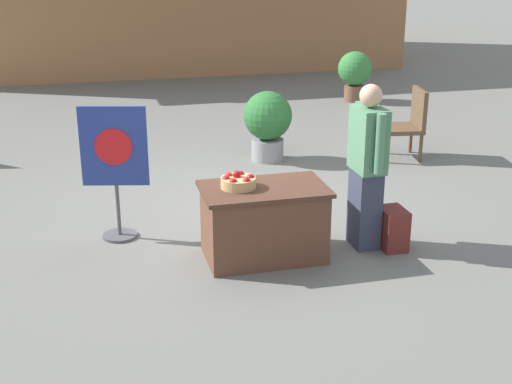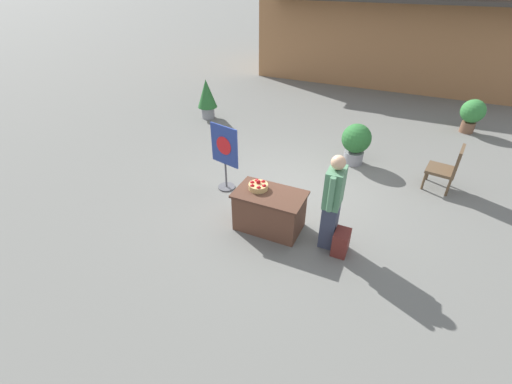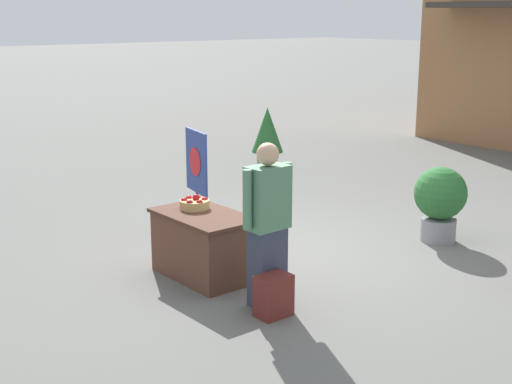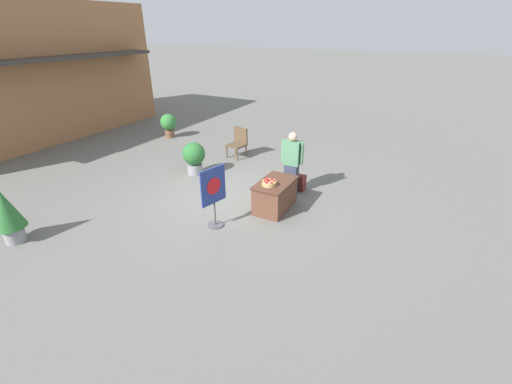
% 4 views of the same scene
% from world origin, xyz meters
% --- Properties ---
extents(ground_plane, '(120.00, 120.00, 0.00)m').
position_xyz_m(ground_plane, '(0.00, 0.00, 0.00)').
color(ground_plane, slate).
extents(storefront_building, '(10.38, 5.80, 4.94)m').
position_xyz_m(storefront_building, '(0.77, 10.60, 2.47)').
color(storefront_building, '#9E6B42').
rests_on(storefront_building, ground_plane).
extents(display_table, '(1.21, 0.73, 0.73)m').
position_xyz_m(display_table, '(0.09, -1.25, 0.37)').
color(display_table, brown).
rests_on(display_table, ground_plane).
extents(apple_basket, '(0.34, 0.34, 0.16)m').
position_xyz_m(apple_basket, '(-0.16, -1.20, 0.79)').
color(apple_basket, tan).
rests_on(apple_basket, display_table).
extents(person_visitor, '(0.27, 0.61, 1.67)m').
position_xyz_m(person_visitor, '(1.14, -1.22, 0.85)').
color(person_visitor, '#33384C').
rests_on(person_visitor, ground_plane).
extents(backpack, '(0.24, 0.34, 0.42)m').
position_xyz_m(backpack, '(1.40, -1.35, 0.21)').
color(backpack, maroon).
rests_on(backpack, ground_plane).
extents(poster_board, '(0.67, 0.36, 1.41)m').
position_xyz_m(poster_board, '(-1.26, -0.40, 0.80)').
color(poster_board, '#4C4C51').
rests_on(poster_board, ground_plane).
extents(patio_chair, '(0.63, 0.63, 0.99)m').
position_xyz_m(patio_chair, '(2.90, 1.48, 0.53)').
color(patio_chair, brown).
rests_on(patio_chair, ground_plane).
extents(potted_plant_far_left, '(0.64, 0.64, 0.94)m').
position_xyz_m(potted_plant_far_left, '(3.52, 5.09, 0.56)').
color(potted_plant_far_left, brown).
rests_on(potted_plant_far_left, ground_plane).
extents(potted_plant_near_right, '(0.59, 0.59, 1.19)m').
position_xyz_m(potted_plant_near_right, '(-3.77, 2.93, 0.68)').
color(potted_plant_near_right, gray).
rests_on(potted_plant_near_right, ground_plane).
extents(potted_plant_near_left, '(0.68, 0.68, 0.98)m').
position_xyz_m(potted_plant_near_left, '(0.95, 1.85, 0.56)').
color(potted_plant_near_left, gray).
rests_on(potted_plant_near_left, ground_plane).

